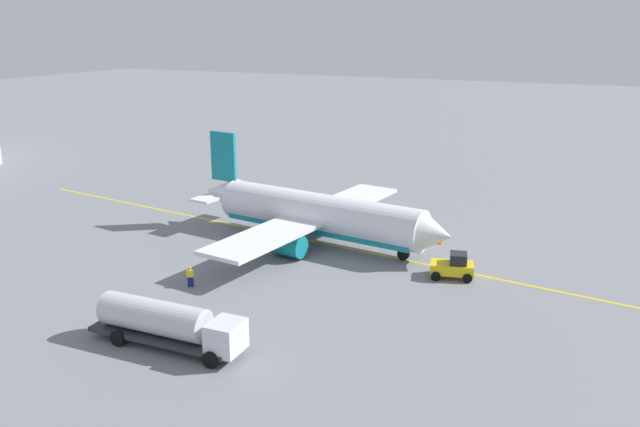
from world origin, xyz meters
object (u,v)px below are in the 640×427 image
Objects in this scene: airplane at (316,215)px; fuel_tanker at (167,323)px; refueling_worker at (190,277)px; safety_cone_nose at (440,240)px; pushback_tug at (453,266)px.

airplane is 2.52× the size of fuel_tanker.
airplane is 16.75× the size of refueling_worker.
fuel_tanker reaches higher than safety_cone_nose.
refueling_worker is (-4.36, -14.76, -1.98)m from airplane.
safety_cone_nose is at bearing 112.36° from pushback_tug.
airplane is at bearing 91.47° from fuel_tanker.
pushback_tug is 9.01m from safety_cone_nose.
fuel_tanker is 6.63× the size of refueling_worker.
refueling_worker is at bearing -106.45° from airplane.
pushback_tug is at bearing 30.56° from refueling_worker.
refueling_worker reaches higher than safety_cone_nose.
fuel_tanker is 30.69m from safety_cone_nose.
fuel_tanker reaches higher than pushback_tug.
fuel_tanker is 10.54m from refueling_worker.
pushback_tug is at bearing -13.65° from airplane.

